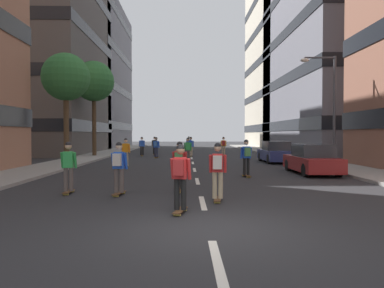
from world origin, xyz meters
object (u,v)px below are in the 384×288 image
skater_0 (68,165)px  skater_6 (180,163)px  skater_4 (189,144)px  skater_11 (119,165)px  parked_car_mid (276,153)px  skater_8 (180,174)px  skater_10 (188,149)px  skater_1 (191,146)px  skater_3 (155,145)px  parked_car_near (312,160)px  street_tree_near (66,78)px  street_tree_mid (94,82)px  skater_13 (246,156)px  streetlamp_right (328,99)px  skater_2 (142,145)px  skater_5 (126,151)px  skater_7 (218,168)px  skater_9 (223,145)px  skater_12 (156,146)px

skater_0 → skater_6: (3.78, 0.36, 0.03)m
skater_4 → skater_11: 26.53m
skater_11 → parked_car_mid: bearing=58.3°
skater_8 → skater_10: size_ratio=1.00×
skater_1 → skater_3: same height
parked_car_near → skater_0: 12.11m
street_tree_near → skater_6: 15.32m
street_tree_mid → skater_1: street_tree_mid is taller
street_tree_mid → skater_13: size_ratio=4.69×
skater_8 → skater_0: bearing=140.4°
skater_0 → streetlamp_right: bearing=36.3°
skater_2 → skater_13: bearing=-67.5°
skater_5 → skater_13: size_ratio=1.00×
street_tree_near → skater_1: bearing=43.0°
skater_6 → streetlamp_right: bearing=45.3°
skater_7 → skater_9: size_ratio=1.00×
skater_13 → parked_car_near: bearing=20.5°
skater_1 → skater_3: size_ratio=1.00×
skater_2 → skater_11: same height
streetlamp_right → skater_9: 13.90m
skater_6 → skater_10: 12.84m
streetlamp_right → skater_3: 18.65m
skater_7 → skater_13: size_ratio=1.00×
skater_12 → parked_car_near: bearing=-54.2°
skater_1 → skater_8: (-0.61, -23.76, 0.03)m
street_tree_mid → skater_12: (5.62, -1.69, -5.62)m
parked_car_near → skater_7: (-5.50, -7.64, 0.32)m
skater_3 → skater_13: bearing=-72.5°
parked_car_mid → skater_10: (-6.31, -0.49, 0.29)m
parked_car_mid → skater_3: (-9.50, 9.79, 0.29)m
parked_car_near → streetlamp_right: (1.99, 3.02, 3.44)m
skater_3 → skater_12: size_ratio=1.00×
parked_car_mid → parked_car_near: bearing=-90.0°
skater_6 → skater_8: 3.55m
streetlamp_right → skater_12: size_ratio=3.65×
skater_0 → skater_1: 21.06m
street_tree_mid → skater_9: 13.02m
street_tree_near → skater_5: street_tree_near is taller
skater_11 → streetlamp_right: bearing=41.7°
street_tree_mid → parked_car_near: bearing=-44.1°
street_tree_near → skater_3: 12.96m
skater_8 → skater_10: (0.30, 16.38, -0.03)m
skater_0 → skater_7: (4.96, -1.53, 0.03)m
parked_car_near → skater_10: bearing=131.7°
skater_2 → skater_12: size_ratio=1.00×
skater_1 → skater_10: same height
skater_12 → skater_2: bearing=117.7°
skater_1 → skater_12: 3.60m
skater_4 → street_tree_near: bearing=-122.1°
streetlamp_right → skater_10: size_ratio=3.65×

